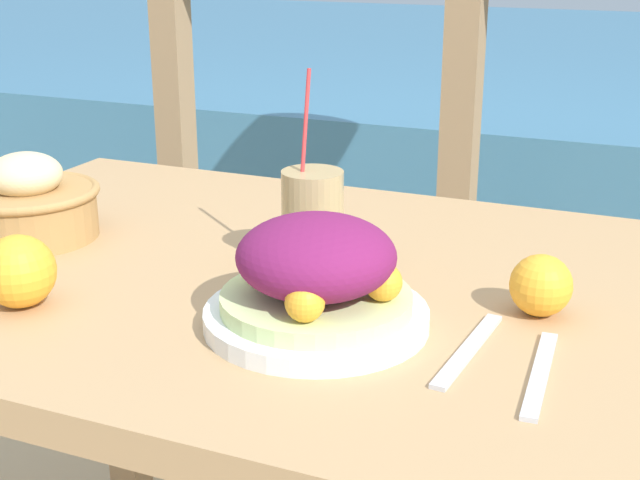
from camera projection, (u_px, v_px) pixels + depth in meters
The scene contains 10 objects.
patio_table at pixel (289, 340), 1.13m from camera, with size 1.14×0.78×0.70m.
railing_fence at pixel (461, 106), 1.81m from camera, with size 2.80×0.08×1.12m.
sea_backdrop at pixel (592, 112), 4.14m from camera, with size 12.00×4.00×0.60m.
salad_plate at pixel (316, 280), 0.93m from camera, with size 0.24×0.24×0.12m.
drink_glass at pixel (312, 220), 1.10m from camera, with size 0.08×0.08×0.24m.
bread_basket at pixel (28, 204), 1.21m from camera, with size 0.19×0.19×0.12m.
fork at pixel (468, 350), 0.89m from camera, with size 0.03×0.18×0.00m.
knife at pixel (540, 374), 0.84m from camera, with size 0.03×0.18×0.00m.
orange_near_basket at pixel (19, 271), 0.99m from camera, with size 0.08×0.08×0.08m.
orange_near_glass at pixel (541, 285), 0.97m from camera, with size 0.07×0.07×0.07m.
Camera 1 is at (0.44, -0.93, 1.10)m, focal length 50.00 mm.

